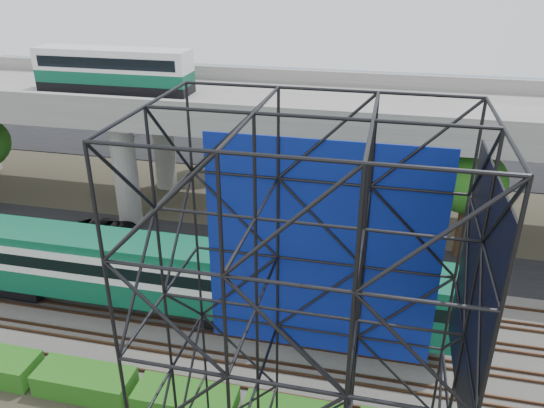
# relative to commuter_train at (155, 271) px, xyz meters

# --- Properties ---
(ground) EXTENTS (140.00, 140.00, 0.00)m
(ground) POSITION_rel_commuter_train_xyz_m (3.06, -2.00, -2.88)
(ground) COLOR #474233
(ground) RESTS_ON ground
(ballast_bed) EXTENTS (90.00, 12.00, 0.20)m
(ballast_bed) POSITION_rel_commuter_train_xyz_m (3.06, 0.00, -2.78)
(ballast_bed) COLOR slate
(ballast_bed) RESTS_ON ground
(service_road) EXTENTS (90.00, 5.00, 0.08)m
(service_road) POSITION_rel_commuter_train_xyz_m (3.06, 8.50, -2.84)
(service_road) COLOR black
(service_road) RESTS_ON ground
(parking_lot) EXTENTS (90.00, 18.00, 0.08)m
(parking_lot) POSITION_rel_commuter_train_xyz_m (3.06, 32.00, -2.84)
(parking_lot) COLOR black
(parking_lot) RESTS_ON ground
(harbor_water) EXTENTS (140.00, 40.00, 0.03)m
(harbor_water) POSITION_rel_commuter_train_xyz_m (3.06, 54.00, -2.87)
(harbor_water) COLOR #495C79
(harbor_water) RESTS_ON ground
(rail_tracks) EXTENTS (90.00, 9.52, 0.16)m
(rail_tracks) POSITION_rel_commuter_train_xyz_m (3.06, -0.00, -2.60)
(rail_tracks) COLOR #472D1E
(rail_tracks) RESTS_ON ballast_bed
(commuter_train) EXTENTS (29.30, 3.06, 4.30)m
(commuter_train) POSITION_rel_commuter_train_xyz_m (0.00, 0.00, 0.00)
(commuter_train) COLOR black
(commuter_train) RESTS_ON rail_tracks
(overpass) EXTENTS (80.00, 12.00, 12.40)m
(overpass) POSITION_rel_commuter_train_xyz_m (2.19, 14.00, 5.33)
(overpass) COLOR #9E9B93
(overpass) RESTS_ON ground
(scaffold_tower) EXTENTS (9.36, 6.36, 15.00)m
(scaffold_tower) POSITION_rel_commuter_train_xyz_m (9.92, -9.98, 4.59)
(scaffold_tower) COLOR black
(scaffold_tower) RESTS_ON ground
(hedge_strip) EXTENTS (34.60, 1.80, 1.20)m
(hedge_strip) POSITION_rel_commuter_train_xyz_m (4.07, -6.30, -2.32)
(hedge_strip) COLOR #195313
(hedge_strip) RESTS_ON ground
(trees) EXTENTS (40.94, 16.94, 7.69)m
(trees) POSITION_rel_commuter_train_xyz_m (-1.60, 14.17, 2.69)
(trees) COLOR #382314
(trees) RESTS_ON ground
(suv) EXTENTS (5.04, 2.82, 1.33)m
(suv) POSITION_rel_commuter_train_xyz_m (-7.39, 7.52, -2.14)
(suv) COLOR black
(suv) RESTS_ON service_road
(parked_cars) EXTENTS (37.52, 9.68, 1.29)m
(parked_cars) POSITION_rel_commuter_train_xyz_m (3.68, 31.71, -2.18)
(parked_cars) COLOR white
(parked_cars) RESTS_ON parking_lot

